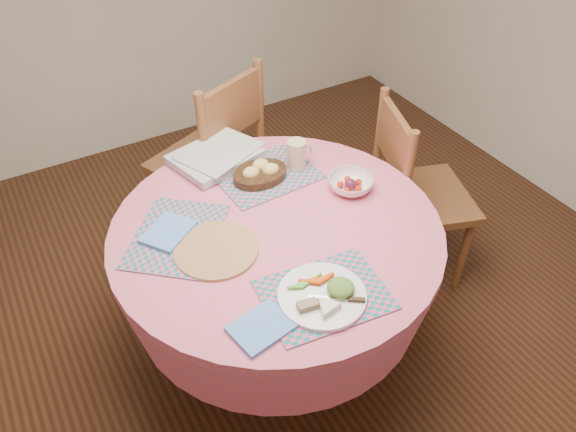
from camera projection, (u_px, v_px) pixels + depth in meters
name	position (u px, v px, depth m)	size (l,w,h in m)	color
ground	(279.00, 349.00, 2.56)	(4.00, 4.00, 0.00)	#331C0F
dining_table	(277.00, 264.00, 2.20)	(1.24, 1.24, 0.75)	#D4638B
chair_right	(414.00, 192.00, 2.64)	(0.54, 0.56, 0.96)	brown
chair_back	(214.00, 158.00, 2.79)	(0.61, 0.60, 1.02)	brown
placemat_front	(324.00, 295.00, 1.82)	(0.40, 0.30, 0.01)	#157478
placemat_left	(177.00, 236.00, 2.03)	(0.40, 0.30, 0.01)	#157478
placemat_back	(267.00, 175.00, 2.32)	(0.40, 0.30, 0.01)	#157478
wicker_trivet	(216.00, 250.00, 1.97)	(0.30, 0.30, 0.01)	olive
napkin_near	(261.00, 328.00, 1.71)	(0.18, 0.14, 0.01)	#578DE0
napkin_far	(168.00, 232.00, 2.03)	(0.18, 0.14, 0.01)	#578DE0
dinner_plate	(325.00, 294.00, 1.79)	(0.29, 0.29, 0.05)	white
bread_bowl	(260.00, 172.00, 2.28)	(0.23, 0.23, 0.08)	black
latte_mug	(297.00, 154.00, 2.32)	(0.12, 0.08, 0.12)	beige
fruit_bowl	(350.00, 184.00, 2.23)	(0.22, 0.22, 0.06)	white
newspaper_stack	(216.00, 155.00, 2.38)	(0.42, 0.36, 0.04)	silver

